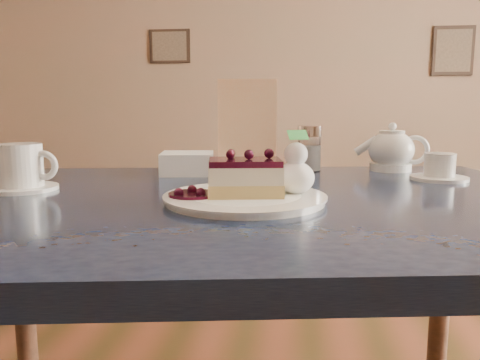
# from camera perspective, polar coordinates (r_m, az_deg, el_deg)

# --- Properties ---
(main_table) EXTENTS (1.41, 1.06, 0.80)m
(main_table) POSITION_cam_1_polar(r_m,az_deg,el_deg) (0.90, 0.40, -7.25)
(main_table) COLOR #172136
(main_table) RESTS_ON ground
(dessert_plate) EXTENTS (0.28, 0.28, 0.01)m
(dessert_plate) POSITION_cam_1_polar(r_m,az_deg,el_deg) (0.83, 0.60, -2.27)
(dessert_plate) COLOR white
(dessert_plate) RESTS_ON main_table
(cheesecake_slice) EXTENTS (0.14, 0.11, 0.06)m
(cheesecake_slice) POSITION_cam_1_polar(r_m,az_deg,el_deg) (0.82, 0.60, 0.31)
(cheesecake_slice) COLOR #DFC56E
(cheesecake_slice) RESTS_ON dessert_plate
(whipped_cream) EXTENTS (0.07, 0.07, 0.06)m
(whipped_cream) POSITION_cam_1_polar(r_m,az_deg,el_deg) (0.84, 6.77, 0.30)
(whipped_cream) COLOR white
(whipped_cream) RESTS_ON dessert_plate
(berry_sauce) EXTENTS (0.09, 0.09, 0.01)m
(berry_sauce) POSITION_cam_1_polar(r_m,az_deg,el_deg) (0.82, -5.75, -1.77)
(berry_sauce) COLOR black
(berry_sauce) RESTS_ON dessert_plate
(coffee_set) EXTENTS (0.15, 0.14, 0.09)m
(coffee_set) POSITION_cam_1_polar(r_m,az_deg,el_deg) (1.03, -25.01, 1.18)
(coffee_set) COLOR white
(coffee_set) RESTS_ON main_table
(tea_set) EXTENTS (0.26, 0.27, 0.11)m
(tea_set) POSITION_cam_1_polar(r_m,az_deg,el_deg) (1.26, 18.89, 2.98)
(tea_set) COLOR white
(tea_set) RESTS_ON main_table
(menu_card) EXTENTS (0.15, 0.06, 0.24)m
(menu_card) POSITION_cam_1_polar(r_m,az_deg,el_deg) (1.21, 0.85, 6.60)
(menu_card) COLOR #FEDFBD
(menu_card) RESTS_ON main_table
(sugar_shaker) EXTENTS (0.06, 0.06, 0.12)m
(sugar_shaker) POSITION_cam_1_polar(r_m,az_deg,el_deg) (1.23, 8.46, 3.87)
(sugar_shaker) COLOR white
(sugar_shaker) RESTS_ON main_table
(napkin_stack) EXTENTS (0.15, 0.15, 0.05)m
(napkin_stack) POSITION_cam_1_polar(r_m,az_deg,el_deg) (1.18, -6.42, 2.06)
(napkin_stack) COLOR white
(napkin_stack) RESTS_ON main_table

